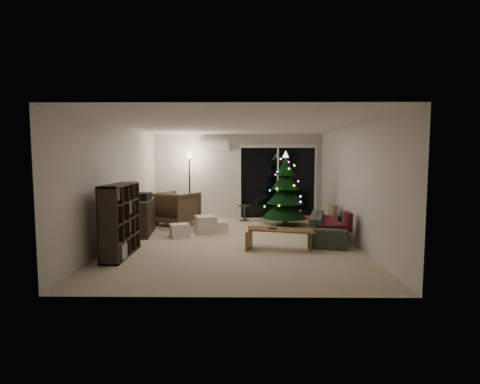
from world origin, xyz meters
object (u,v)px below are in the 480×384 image
object	(u,v)px
bookshelf	(111,220)
christmas_tree	(285,189)
sofa	(328,227)
coffee_table	(280,239)
armchair	(177,208)
media_cabinet	(141,217)

from	to	relation	value
bookshelf	christmas_tree	size ratio (longest dim) A/B	0.68
sofa	christmas_tree	distance (m)	1.99
sofa	coffee_table	xyz separation A→B (m)	(-1.15, -0.88, -0.08)
bookshelf	armchair	xyz separation A→B (m)	(0.62, 3.22, -0.22)
sofa	christmas_tree	size ratio (longest dim) A/B	0.99
coffee_table	christmas_tree	size ratio (longest dim) A/B	0.65
coffee_table	sofa	bearing A→B (deg)	51.71
bookshelf	christmas_tree	bearing A→B (deg)	41.67
media_cabinet	coffee_table	bearing A→B (deg)	-31.18
coffee_table	armchair	bearing A→B (deg)	147.36
armchair	christmas_tree	bearing A→B (deg)	-152.05
media_cabinet	bookshelf	bearing A→B (deg)	-96.37
sofa	coffee_table	distance (m)	1.45
sofa	armchair	bearing A→B (deg)	77.01
armchair	sofa	xyz separation A→B (m)	(3.68, -1.83, -0.17)
armchair	sofa	bearing A→B (deg)	-175.87
media_cabinet	armchair	size ratio (longest dim) A/B	1.31
armchair	christmas_tree	world-z (taller)	christmas_tree
media_cabinet	sofa	xyz separation A→B (m)	(4.30, -0.58, -0.12)
christmas_tree	coffee_table	bearing A→B (deg)	-98.41
sofa	coffee_table	bearing A→B (deg)	140.88
armchair	coffee_table	world-z (taller)	armchair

